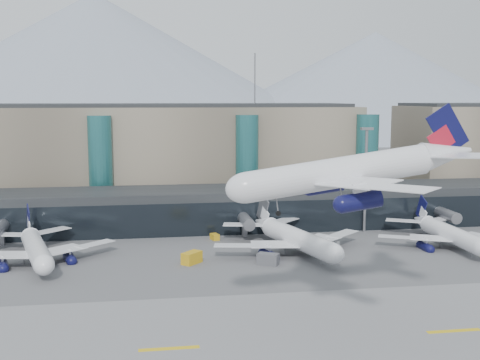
% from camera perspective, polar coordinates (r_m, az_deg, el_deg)
% --- Properties ---
extents(ground, '(900.00, 900.00, 0.00)m').
position_cam_1_polar(ground, '(98.88, 4.85, -11.53)').
color(ground, '#515154').
rests_on(ground, ground).
extents(runway_strip, '(400.00, 40.00, 0.04)m').
position_cam_1_polar(runway_strip, '(85.33, 7.28, -14.78)').
color(runway_strip, slate).
rests_on(runway_strip, ground).
extents(runway_markings, '(128.00, 1.00, 0.02)m').
position_cam_1_polar(runway_markings, '(85.32, 7.28, -14.76)').
color(runway_markings, gold).
rests_on(runway_markings, ground).
extents(concourse, '(170.00, 27.00, 10.00)m').
position_cam_1_polar(concourse, '(152.56, -0.21, -2.66)').
color(concourse, black).
rests_on(concourse, ground).
extents(terminal_main, '(130.00, 30.00, 31.00)m').
position_cam_1_polar(terminal_main, '(181.49, -9.56, 2.25)').
color(terminal_main, gray).
rests_on(terminal_main, ground).
extents(teal_towers, '(116.40, 19.40, 46.00)m').
position_cam_1_polar(teal_towers, '(165.87, -6.16, 1.30)').
color(teal_towers, '#256567').
rests_on(teal_towers, ground).
extents(mountain_ridge, '(910.00, 400.00, 110.00)m').
position_cam_1_polar(mountain_ridge, '(472.37, -4.12, 9.37)').
color(mountain_ridge, gray).
rests_on(mountain_ridge, ground).
extents(lightmast_mid, '(3.00, 1.20, 25.60)m').
position_cam_1_polar(lightmast_mid, '(149.25, 11.83, 0.61)').
color(lightmast_mid, slate).
rests_on(lightmast_mid, ground).
extents(hero_jet, '(36.10, 37.17, 11.97)m').
position_cam_1_polar(hero_jet, '(84.22, 11.52, 1.69)').
color(hero_jet, white).
rests_on(hero_jet, ground).
extents(jet_parked_left, '(32.78, 34.17, 10.97)m').
position_cam_1_polar(jet_parked_left, '(128.34, -18.91, -5.47)').
color(jet_parked_left, white).
rests_on(jet_parked_left, ground).
extents(jet_parked_mid, '(35.62, 37.15, 11.93)m').
position_cam_1_polar(jet_parked_mid, '(129.71, 4.74, -4.77)').
color(jet_parked_mid, white).
rests_on(jet_parked_mid, ground).
extents(jet_parked_right, '(33.09, 32.02, 10.65)m').
position_cam_1_polar(jet_parked_right, '(142.10, 18.86, -4.26)').
color(jet_parked_right, white).
rests_on(jet_parked_right, ground).
extents(veh_a, '(3.88, 3.50, 1.91)m').
position_cam_1_polar(veh_a, '(127.69, -18.18, -6.98)').
color(veh_a, silver).
rests_on(veh_a, ground).
extents(veh_b, '(2.18, 2.78, 1.40)m').
position_cam_1_polar(veh_b, '(140.03, -2.41, -5.41)').
color(veh_b, gold).
rests_on(veh_b, ground).
extents(veh_c, '(4.66, 3.89, 2.29)m').
position_cam_1_polar(veh_c, '(119.55, 2.67, -7.50)').
color(veh_c, '#4F4F54').
rests_on(veh_c, ground).
extents(veh_d, '(2.92, 2.90, 1.53)m').
position_cam_1_polar(veh_d, '(153.76, 19.34, -4.63)').
color(veh_d, silver).
rests_on(veh_d, ground).
extents(veh_g, '(2.30, 2.49, 1.26)m').
position_cam_1_polar(veh_g, '(135.67, 8.91, -5.96)').
color(veh_g, silver).
rests_on(veh_g, ground).
extents(veh_h, '(4.52, 4.63, 2.34)m').
position_cam_1_polar(veh_h, '(120.72, -4.60, -7.36)').
color(veh_h, gold).
rests_on(veh_h, ground).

